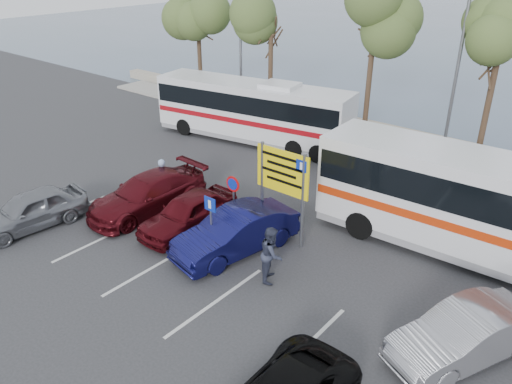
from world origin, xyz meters
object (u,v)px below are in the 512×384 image
Objects in this scene: car_silver_b at (466,334)px; street_lamp_right at (456,74)px; car_maroon at (148,194)px; car_blue at (236,232)px; car_red at (189,213)px; street_lamp_left at (240,42)px; coach_bus_right at (501,217)px; pedestrian_far at (272,254)px; coach_bus_left at (252,113)px; pedestrian_near at (163,178)px; direction_sign at (282,179)px; car_silver_a at (31,210)px.

street_lamp_right is at bearing 138.56° from car_silver_b.
car_blue is at bearing 3.32° from car_maroon.
street_lamp_right reaches higher than car_red.
car_silver_b is at bearing -33.36° from street_lamp_left.
street_lamp_right is at bearing 122.66° from coach_bus_right.
street_lamp_right reaches higher than car_silver_b.
car_silver_b is (5.26, -12.02, -3.88)m from street_lamp_right.
coach_bus_right is (17.50, -7.02, -2.81)m from street_lamp_left.
street_lamp_right is 13.06m from pedestrian_far.
street_lamp_left is 0.71× the size of coach_bus_left.
street_lamp_right is 4.22× the size of pedestrian_far.
pedestrian_far is at bearing -6.47° from car_red.
car_blue is 2.68× the size of pedestrian_near.
street_lamp_right is 1.89× the size of car_red.
coach_bus_left is (3.50, -3.02, -3.00)m from street_lamp_left.
street_lamp_left is 2.23× the size of direction_sign.
coach_bus_left is at bearing -162.37° from street_lamp_right.
car_silver_b is (15.16, 3.69, -0.00)m from car_silver_a.
street_lamp_left is 1.70× the size of car_blue.
car_silver_b is at bearing 19.85° from car_silver_a.
direction_sign reaches higher than pedestrian_near.
car_blue is 0.91× the size of car_maroon.
car_silver_a is at bearing -78.84° from street_lamp_left.
direction_sign is 6.00m from car_maroon.
street_lamp_left is 22.20m from car_silver_b.
pedestrian_far is at bearing -0.90° from car_maroon.
direction_sign is 3.93m from car_red.
car_blue is at bearing 46.15° from pedestrian_far.
direction_sign is 7.31m from coach_bus_right.
direction_sign is 0.70× the size of car_maroon.
car_red is 2.41× the size of pedestrian_near.
direction_sign reaches higher than car_blue.
car_silver_a is 0.90× the size of car_blue.
coach_bus_right is at bearing 123.55° from car_silver_b.
car_blue is at bearing -145.22° from coach_bus_right.
car_silver_a is (-7.90, -5.39, -1.71)m from direction_sign.
car_blue is 4.80m from car_maroon.
car_silver_a is at bearing -141.71° from car_blue.
street_lamp_left is 13.00m from street_lamp_right.
coach_bus_right is 7.12× the size of pedestrian_near.
pedestrian_far is (7.24, -1.73, 0.07)m from pedestrian_near.
street_lamp_left is 14.90m from car_red.
coach_bus_left is 9.26m from car_maroon.
pedestrian_near reaches higher than car_silver_b.
coach_bus_left reaches higher than car_silver_b.
coach_bus_right is at bearing 164.60° from pedestrian_near.
car_silver_a is 0.97× the size of car_silver_b.
direction_sign is at bearing 40.45° from car_silver_a.
pedestrian_far is at bearing -133.57° from coach_bus_right.
coach_bus_right is at bearing 27.57° from car_red.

